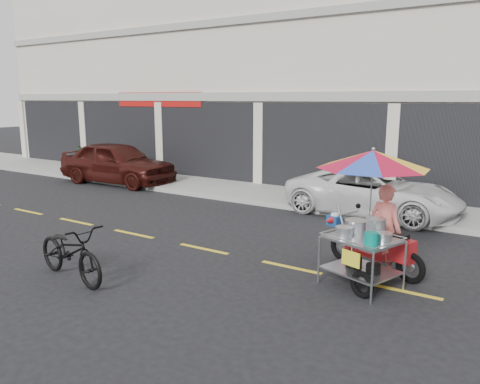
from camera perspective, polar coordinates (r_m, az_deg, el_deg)
The scene contains 9 objects.
ground at distance 8.72m, azimuth 6.27°, elevation -9.14°, with size 90.00×90.00×0.00m, color black.
sidewalk at distance 13.67m, azimuth 16.60°, elevation -1.68°, with size 45.00×3.00×0.15m, color gray.
centerline at distance 8.72m, azimuth 6.27°, elevation -9.12°, with size 42.00×0.10×0.01m, color gold.
maroon_sedan at distance 17.49m, azimuth -14.74°, elevation 3.48°, with size 1.80×4.47×1.52m, color black.
white_pickup at distance 12.79m, azimuth 15.91°, elevation 0.00°, with size 2.07×4.49×1.25m, color silver.
plant_tall at distance 21.31m, azimuth -18.37°, elevation 4.23°, with size 0.83×0.72×0.93m, color #1E5422.
plant_short at distance 20.24m, azimuth -17.29°, elevation 4.11°, with size 0.58×0.58×1.04m, color #1E5422.
near_bicycle at distance 8.47m, azimuth -19.97°, elevation -6.85°, with size 0.66×1.90×1.00m, color black.
food_vendor_rig at distance 7.95m, azimuth 16.12°, elevation -0.69°, with size 2.27×2.31×2.31m.
Camera 1 is at (3.58, -7.35, 3.04)m, focal length 35.00 mm.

